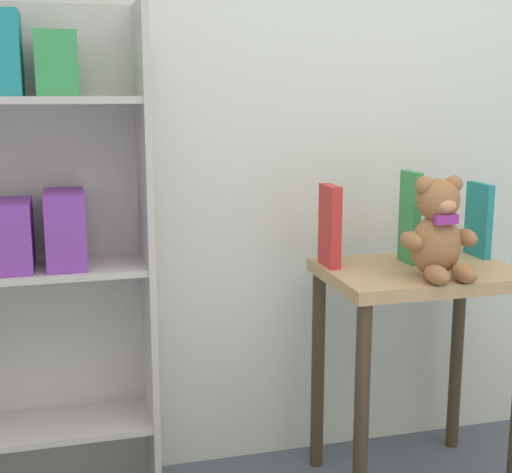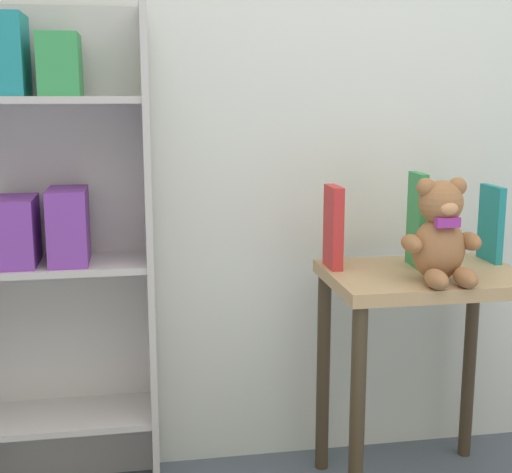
# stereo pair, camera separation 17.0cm
# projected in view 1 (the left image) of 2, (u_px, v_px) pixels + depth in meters

# --- Properties ---
(wall_back) EXTENTS (4.80, 0.06, 2.50)m
(wall_back) POSITION_uv_depth(u_px,v_px,m) (334.00, 56.00, 2.14)
(wall_back) COLOR silver
(wall_back) RESTS_ON ground_plane
(bookshelf_side) EXTENTS (0.57, 0.25, 1.37)m
(bookshelf_side) POSITION_uv_depth(u_px,v_px,m) (40.00, 235.00, 1.88)
(bookshelf_side) COLOR #BCB7B2
(bookshelf_side) RESTS_ON ground_plane
(display_table) EXTENTS (0.53, 0.39, 0.66)m
(display_table) POSITION_uv_depth(u_px,v_px,m) (417.00, 312.00, 2.03)
(display_table) COLOR tan
(display_table) RESTS_ON ground_plane
(teddy_bear) EXTENTS (0.21, 0.19, 0.27)m
(teddy_bear) POSITION_uv_depth(u_px,v_px,m) (438.00, 232.00, 1.88)
(teddy_bear) COLOR #99663D
(teddy_bear) RESTS_ON display_table
(book_standing_red) EXTENTS (0.03, 0.11, 0.23)m
(book_standing_red) POSITION_uv_depth(u_px,v_px,m) (330.00, 226.00, 2.01)
(book_standing_red) COLOR red
(book_standing_red) RESTS_ON display_table
(book_standing_green) EXTENTS (0.03, 0.10, 0.27)m
(book_standing_green) POSITION_uv_depth(u_px,v_px,m) (410.00, 217.00, 2.05)
(book_standing_green) COLOR #33934C
(book_standing_green) RESTS_ON display_table
(book_standing_teal) EXTENTS (0.02, 0.12, 0.22)m
(book_standing_teal) POSITION_uv_depth(u_px,v_px,m) (479.00, 220.00, 2.13)
(book_standing_teal) COLOR teal
(book_standing_teal) RESTS_ON display_table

